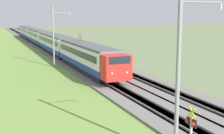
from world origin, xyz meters
The scene contains 8 objects.
ballast_main centered at (50.00, 0.00, 0.15)m, with size 240.00×4.40×0.30m.
ballast_adjacent centered at (50.00, -4.11, 0.15)m, with size 240.00×4.40×0.30m.
track_main centered at (50.00, 0.00, 0.16)m, with size 240.00×1.57×0.45m.
track_adjacent centered at (50.00, -4.11, 0.16)m, with size 240.00×1.57×0.45m.
grass_verge centered at (50.00, 6.30, 0.06)m, with size 240.00×12.91×0.12m.
passenger_train centered at (62.17, 0.00, 2.26)m, with size 82.07×2.90×4.86m.
catenary_mast_near centered at (6.47, 3.04, 4.61)m, with size 0.22×2.56×8.94m.
catenary_mast_mid centered at (37.15, 3.04, 4.45)m, with size 0.22×2.56×8.62m.
Camera 1 is at (-6.33, 11.76, 7.44)m, focal length 50.00 mm.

